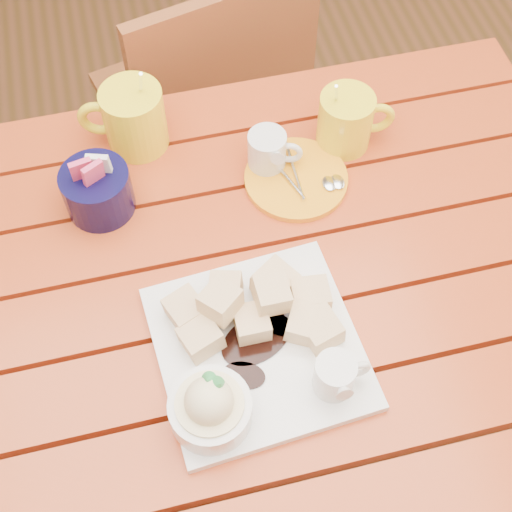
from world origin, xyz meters
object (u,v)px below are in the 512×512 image
object	(u,v)px
coffee_mug_right	(347,120)
coffee_mug_left	(132,118)
orange_saucer	(297,179)
dessert_plate	(250,355)
table	(222,323)
chair_far	(209,105)

from	to	relation	value
coffee_mug_right	coffee_mug_left	bearing A→B (deg)	173.44
orange_saucer	coffee_mug_right	bearing A→B (deg)	32.59
coffee_mug_left	orange_saucer	size ratio (longest dim) A/B	1.00
dessert_plate	coffee_mug_left	distance (m)	0.44
table	coffee_mug_right	distance (m)	0.38
table	coffee_mug_right	xyz separation A→B (m)	(0.26, 0.22, 0.16)
coffee_mug_right	orange_saucer	size ratio (longest dim) A/B	0.89
coffee_mug_left	dessert_plate	bearing A→B (deg)	-64.71
dessert_plate	coffee_mug_left	xyz separation A→B (m)	(-0.09, 0.43, 0.03)
table	coffee_mug_right	bearing A→B (deg)	41.04
coffee_mug_left	coffee_mug_right	size ratio (longest dim) A/B	1.13
table	dessert_plate	distance (m)	0.19
dessert_plate	chair_far	distance (m)	0.82
orange_saucer	table	bearing A→B (deg)	-134.71
coffee_mug_right	table	bearing A→B (deg)	-132.01
coffee_mug_left	orange_saucer	world-z (taller)	coffee_mug_left
dessert_plate	orange_saucer	bearing A→B (deg)	63.14
dessert_plate	coffee_mug_left	bearing A→B (deg)	101.67
dessert_plate	orange_saucer	world-z (taller)	dessert_plate
coffee_mug_left	orange_saucer	xyz separation A→B (m)	(0.23, -0.14, -0.05)
orange_saucer	chair_far	bearing A→B (deg)	97.40
dessert_plate	coffee_mug_right	xyz separation A→B (m)	(0.24, 0.35, 0.02)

